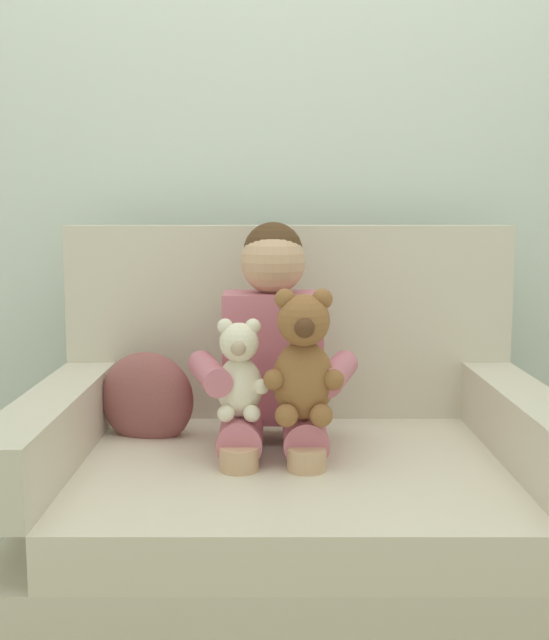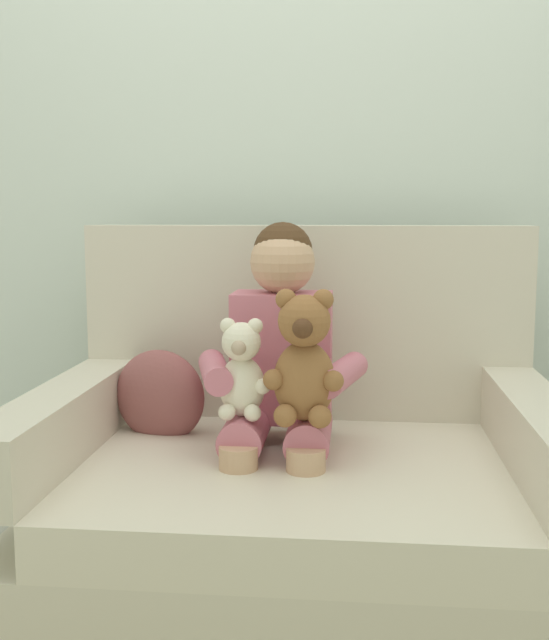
% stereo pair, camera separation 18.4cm
% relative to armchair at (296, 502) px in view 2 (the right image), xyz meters
% --- Properties ---
extents(ground_plane, '(8.00, 8.00, 0.00)m').
position_rel_armchair_xyz_m(ground_plane, '(0.00, -0.05, -0.31)').
color(ground_plane, '#ADA89E').
extents(back_wall, '(6.00, 0.10, 2.60)m').
position_rel_armchair_xyz_m(back_wall, '(0.00, 0.67, 0.99)').
color(back_wall, silver).
rests_on(back_wall, ground).
extents(armchair, '(1.30, 0.99, 1.01)m').
position_rel_armchair_xyz_m(armchair, '(0.00, 0.00, 0.00)').
color(armchair, beige).
rests_on(armchair, ground).
extents(seated_child, '(0.45, 0.39, 0.82)m').
position_rel_armchair_xyz_m(seated_child, '(-0.05, 0.04, 0.35)').
color(seated_child, '#C66B7F').
rests_on(seated_child, armchair).
extents(plush_cream, '(0.14, 0.12, 0.24)m').
position_rel_armchair_xyz_m(plush_cream, '(-0.13, -0.09, 0.36)').
color(plush_cream, silver).
rests_on(plush_cream, armchair).
extents(plush_brown, '(0.19, 0.15, 0.32)m').
position_rel_armchair_xyz_m(plush_brown, '(0.03, -0.12, 0.39)').
color(plush_brown, brown).
rests_on(plush_brown, armchair).
extents(throw_pillow, '(0.28, 0.16, 0.26)m').
position_rel_armchair_xyz_m(throw_pillow, '(-0.39, 0.14, 0.24)').
color(throw_pillow, '#8C4C4C').
rests_on(throw_pillow, armchair).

